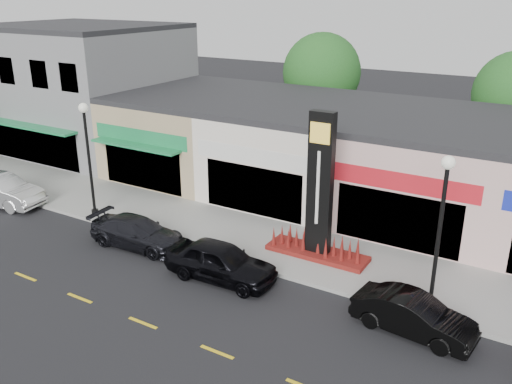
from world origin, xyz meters
TOP-DOWN VIEW (x-y plane):
  - ground at (0.00, 0.00)m, footprint 120.00×120.00m
  - sidewalk at (0.00, 4.35)m, footprint 52.00×4.30m
  - curb at (0.00, 2.10)m, footprint 52.00×0.20m
  - building_grey_2story at (-18.00, 11.48)m, footprint 12.00×10.95m
  - shop_beige at (-8.50, 11.46)m, footprint 7.00×10.85m
  - shop_cream at (-1.50, 11.47)m, footprint 7.00×10.01m
  - shop_pink_w at (5.50, 11.47)m, footprint 7.00×10.01m
  - tree_rear_west at (-4.00, 19.50)m, footprint 5.20×5.20m
  - lamp_west_near at (-8.00, 2.50)m, footprint 0.44×0.44m
  - lamp_east_near at (8.00, 2.50)m, footprint 0.44×0.44m
  - pylon_sign at (3.00, 4.20)m, footprint 4.20×1.30m
  - car_white_van at (-13.42, 1.26)m, footprint 2.33×4.94m
  - car_dark_sedan at (-4.11, 1.28)m, footprint 2.03×4.48m
  - car_black_sedan at (0.57, 0.77)m, footprint 1.94×4.45m
  - car_black_conv at (7.81, 1.08)m, footprint 1.79×4.05m

SIDE VIEW (x-z plane):
  - ground at x=0.00m, z-range 0.00..0.00m
  - sidewalk at x=0.00m, z-range 0.00..0.15m
  - curb at x=0.00m, z-range 0.00..0.15m
  - car_dark_sedan at x=-4.11m, z-range 0.00..1.27m
  - car_black_conv at x=7.81m, z-range 0.00..1.29m
  - car_black_sedan at x=0.57m, z-range 0.00..1.49m
  - car_white_van at x=-13.42m, z-range 0.00..1.57m
  - pylon_sign at x=3.00m, z-range -0.73..5.27m
  - shop_cream at x=-1.50m, z-range 0.00..4.80m
  - shop_pink_w at x=5.50m, z-range 0.00..4.80m
  - shop_beige at x=-8.50m, z-range 0.00..4.80m
  - lamp_west_near at x=-8.00m, z-range 0.74..6.21m
  - lamp_east_near at x=8.00m, z-range 0.74..6.21m
  - building_grey_2story at x=-18.00m, z-range -0.01..8.29m
  - tree_rear_west at x=-4.00m, z-range 1.30..9.13m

